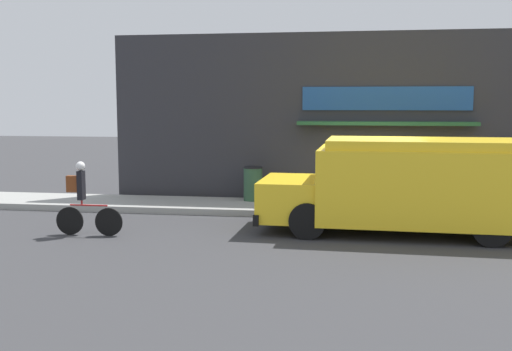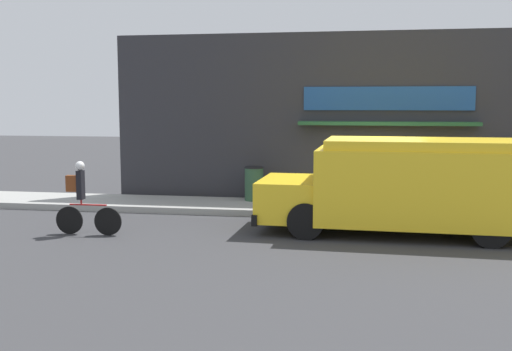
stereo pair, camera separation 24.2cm
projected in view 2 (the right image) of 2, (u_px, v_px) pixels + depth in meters
name	position (u px, v px, depth m)	size (l,w,h in m)	color
ground_plane	(369.00, 221.00, 14.85)	(70.00, 70.00, 0.00)	#38383A
sidewalk	(368.00, 210.00, 15.84)	(28.00, 2.03, 0.17)	#999993
storefront	(370.00, 119.00, 16.83)	(14.80, 0.73, 4.89)	#2D2D33
school_bus	(409.00, 185.00, 13.26)	(6.14, 2.94, 2.11)	yellow
cyclist	(83.00, 199.00, 13.20)	(1.53, 0.20, 1.64)	black
trash_bin	(254.00, 184.00, 16.86)	(0.54, 0.54, 0.96)	#2D5138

